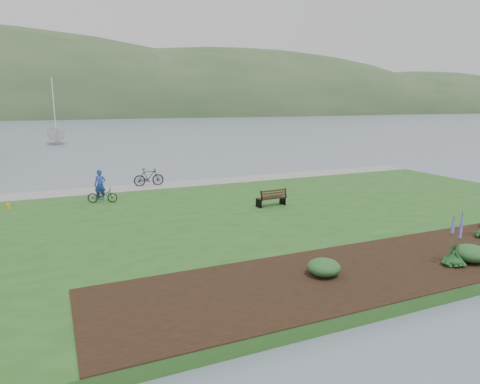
% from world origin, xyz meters
% --- Properties ---
extents(ground, '(600.00, 600.00, 0.00)m').
position_xyz_m(ground, '(0.00, 0.00, 0.00)').
color(ground, slate).
rests_on(ground, ground).
extents(lawn, '(34.00, 20.00, 0.40)m').
position_xyz_m(lawn, '(0.00, -2.00, 0.20)').
color(lawn, '#23501C').
rests_on(lawn, ground).
extents(shoreline_path, '(34.00, 2.20, 0.03)m').
position_xyz_m(shoreline_path, '(0.00, 6.90, 0.42)').
color(shoreline_path, gray).
rests_on(shoreline_path, lawn).
extents(garden_bed, '(24.00, 4.40, 0.04)m').
position_xyz_m(garden_bed, '(3.00, -9.80, 0.42)').
color(garden_bed, black).
rests_on(garden_bed, lawn).
extents(far_hillside, '(580.00, 80.00, 38.00)m').
position_xyz_m(far_hillside, '(20.00, 170.00, 0.00)').
color(far_hillside, '#314B2A').
rests_on(far_hillside, ground).
extents(park_bench, '(1.57, 0.75, 0.94)m').
position_xyz_m(park_bench, '(1.11, -0.93, 0.87)').
color(park_bench, black).
rests_on(park_bench, lawn).
extents(person, '(0.86, 0.74, 2.00)m').
position_xyz_m(person, '(-6.85, 4.12, 1.40)').
color(person, '#233FA0').
rests_on(person, lawn).
extents(bicycle_a, '(1.02, 1.66, 0.82)m').
position_xyz_m(bicycle_a, '(-6.83, 3.49, 0.81)').
color(bicycle_a, black).
rests_on(bicycle_a, lawn).
extents(bicycle_b, '(0.67, 1.94, 1.15)m').
position_xyz_m(bicycle_b, '(-3.54, 7.20, 0.97)').
color(bicycle_b, black).
rests_on(bicycle_b, lawn).
extents(sailboat, '(11.53, 11.72, 28.78)m').
position_xyz_m(sailboat, '(-8.31, 45.15, 0.00)').
color(sailboat, silver).
rests_on(sailboat, ground).
extents(pannier, '(0.22, 0.28, 0.27)m').
position_xyz_m(pannier, '(-11.37, 4.01, 0.53)').
color(pannier, gold).
rests_on(pannier, lawn).
extents(echium_0, '(0.62, 0.62, 1.90)m').
position_xyz_m(echium_0, '(2.63, -10.69, 1.20)').
color(echium_0, '#153C1A').
rests_on(echium_0, garden_bed).
extents(shrub_0, '(1.03, 1.03, 0.51)m').
position_xyz_m(shrub_0, '(-1.74, -9.67, 0.70)').
color(shrub_0, '#1E4C21').
rests_on(shrub_0, garden_bed).
extents(shrub_1, '(1.13, 1.13, 0.56)m').
position_xyz_m(shrub_1, '(3.44, -10.68, 0.72)').
color(shrub_1, '#1E4C21').
rests_on(shrub_1, garden_bed).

